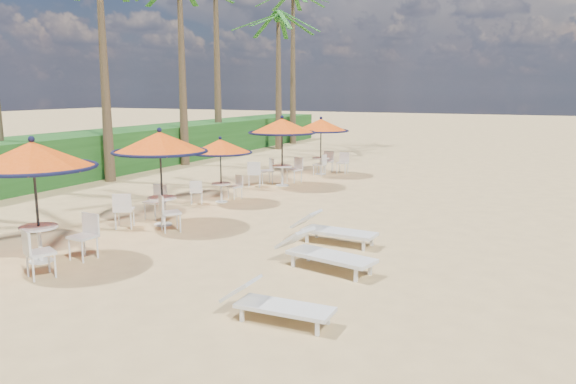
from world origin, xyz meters
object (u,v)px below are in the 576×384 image
object	(u,v)px
station_3	(280,134)
lounger_near	(274,303)
lounger_mid	(322,252)
station_0	(36,167)
station_1	(158,154)
station_4	(322,132)
lounger_far	(331,229)
station_2	(220,152)

from	to	relation	value
station_3	lounger_near	xyz separation A→B (m)	(5.48, -11.56, -1.65)
lounger_near	lounger_mid	size ratio (longest dim) A/B	0.81
station_0	lounger_mid	world-z (taller)	station_0
station_1	station_4	size ratio (longest dim) A/B	1.06
lounger_far	lounger_near	bearing A→B (deg)	-75.78
lounger_near	lounger_far	distance (m)	4.77
lounger_far	station_2	bearing A→B (deg)	152.35
station_3	station_0	bearing A→B (deg)	-91.67
station_3	station_4	size ratio (longest dim) A/B	1.07
station_1	station_2	bearing A→B (deg)	93.60
lounger_near	lounger_far	xyz separation A→B (m)	(-0.82, 4.70, 0.04)
lounger_mid	lounger_far	world-z (taller)	lounger_mid
station_0	lounger_far	world-z (taller)	station_0
station_0	lounger_far	distance (m)	6.63
station_2	lounger_far	xyz separation A→B (m)	(5.02, -3.14, -1.29)
lounger_near	lounger_far	world-z (taller)	lounger_far
lounger_mid	lounger_far	distance (m)	1.99
station_3	lounger_far	distance (m)	8.45
station_2	station_3	bearing A→B (deg)	84.42
station_1	station_4	distance (m)	10.51
lounger_near	lounger_mid	xyz separation A→B (m)	(-0.29, 2.78, 0.05)
station_4	station_3	bearing A→B (deg)	-96.22
station_0	station_1	distance (m)	3.77
station_1	lounger_near	size ratio (longest dim) A/B	1.45
station_1	lounger_near	world-z (taller)	station_1
station_0	lounger_mid	bearing A→B (deg)	20.97
station_0	station_4	distance (m)	14.29
lounger_far	lounger_mid	bearing A→B (deg)	-70.26
lounger_near	lounger_mid	distance (m)	2.80
station_1	station_2	world-z (taller)	station_1
station_4	lounger_near	size ratio (longest dim) A/B	1.37
station_1	lounger_mid	size ratio (longest dim) A/B	1.18
station_3	lounger_mid	distance (m)	10.32
station_0	station_1	world-z (taller)	station_0
lounger_near	lounger_mid	bearing A→B (deg)	95.07
lounger_near	lounger_mid	world-z (taller)	lounger_mid
station_4	lounger_far	distance (m)	11.20
station_2	station_3	world-z (taller)	station_3
lounger_far	station_1	bearing A→B (deg)	-172.53
station_0	station_4	world-z (taller)	station_0
station_3	lounger_near	distance (m)	12.90
station_1	lounger_far	world-z (taller)	station_1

